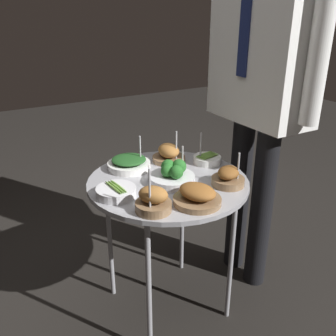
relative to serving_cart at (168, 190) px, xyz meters
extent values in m
plane|color=black|center=(0.00, 0.00, -0.58)|extent=(8.00, 8.00, 0.00)
cylinder|color=#939399|center=(0.00, 0.00, 0.04)|extent=(0.63, 0.63, 0.02)
cylinder|color=gray|center=(0.19, -0.19, -0.28)|extent=(0.02, 0.02, 0.61)
cylinder|color=gray|center=(-0.19, -0.19, -0.28)|extent=(0.02, 0.02, 0.61)
cylinder|color=gray|center=(0.19, 0.19, -0.28)|extent=(0.02, 0.02, 0.61)
cylinder|color=gray|center=(-0.19, 0.19, -0.28)|extent=(0.02, 0.02, 0.61)
cylinder|color=silver|center=(0.03, 0.00, 0.06)|extent=(0.18, 0.18, 0.03)
sphere|color=#236023|center=(0.06, 0.00, 0.10)|extent=(0.05, 0.05, 0.05)
sphere|color=#236023|center=(0.03, 0.03, 0.11)|extent=(0.06, 0.06, 0.06)
sphere|color=#236023|center=(0.00, 0.00, 0.10)|extent=(0.05, 0.05, 0.05)
sphere|color=#236023|center=(0.03, -0.02, 0.10)|extent=(0.05, 0.05, 0.05)
cylinder|color=#ADADB2|center=(0.02, 0.05, 0.12)|extent=(0.01, 0.01, 0.14)
cylinder|color=white|center=(-0.18, -0.09, 0.06)|extent=(0.18, 0.18, 0.03)
ellipsoid|color=#1E4C1E|center=(-0.18, -0.09, 0.09)|extent=(0.14, 0.14, 0.02)
cylinder|color=#ADADB2|center=(-0.16, -0.04, 0.12)|extent=(0.01, 0.01, 0.14)
cylinder|color=silver|center=(0.02, -0.23, 0.06)|extent=(0.14, 0.14, 0.03)
ellipsoid|color=olive|center=(0.03, -0.24, 0.08)|extent=(0.12, 0.02, 0.01)
ellipsoid|color=olive|center=(0.02, -0.23, 0.08)|extent=(0.12, 0.02, 0.01)
ellipsoid|color=olive|center=(0.02, -0.22, 0.08)|extent=(0.12, 0.02, 0.01)
cylinder|color=brown|center=(0.18, -0.16, 0.06)|extent=(0.12, 0.12, 0.03)
ellipsoid|color=#93602D|center=(0.18, -0.16, 0.11)|extent=(0.13, 0.12, 0.06)
cylinder|color=#ADADB2|center=(0.21, -0.19, 0.13)|extent=(0.01, 0.01, 0.16)
cylinder|color=brown|center=(-0.17, 0.10, 0.06)|extent=(0.14, 0.14, 0.02)
ellipsoid|color=#93602D|center=(-0.17, 0.10, 0.10)|extent=(0.13, 0.11, 0.06)
cylinder|color=#ADADB2|center=(-0.13, 0.12, 0.12)|extent=(0.01, 0.01, 0.14)
cylinder|color=white|center=(-0.06, 0.23, 0.06)|extent=(0.12, 0.12, 0.03)
ellipsoid|color=olive|center=(-0.04, 0.24, 0.08)|extent=(0.03, 0.10, 0.01)
ellipsoid|color=olive|center=(-0.05, 0.23, 0.08)|extent=(0.03, 0.10, 0.01)
ellipsoid|color=olive|center=(-0.06, 0.23, 0.08)|extent=(0.03, 0.10, 0.01)
ellipsoid|color=olive|center=(-0.07, 0.23, 0.08)|extent=(0.03, 0.10, 0.01)
ellipsoid|color=olive|center=(-0.08, 0.23, 0.08)|extent=(0.03, 0.10, 0.01)
cylinder|color=#ADADB2|center=(-0.07, 0.20, 0.12)|extent=(0.01, 0.01, 0.14)
cylinder|color=brown|center=(0.15, 0.17, 0.06)|extent=(0.13, 0.13, 0.03)
ellipsoid|color=brown|center=(0.15, 0.17, 0.10)|extent=(0.12, 0.13, 0.04)
cylinder|color=#ADADB2|center=(0.17, 0.20, 0.11)|extent=(0.01, 0.01, 0.13)
cylinder|color=brown|center=(0.21, -0.01, 0.06)|extent=(0.17, 0.17, 0.02)
ellipsoid|color=brown|center=(0.21, -0.01, 0.09)|extent=(0.16, 0.14, 0.05)
cylinder|color=black|center=(-0.09, 0.45, -0.18)|extent=(0.10, 0.10, 0.80)
cylinder|color=black|center=(0.07, 0.45, -0.18)|extent=(0.10, 0.10, 0.80)
cube|color=white|center=(-0.01, 0.45, 0.52)|extent=(0.45, 0.22, 0.60)
cube|color=navy|center=(-0.01, 0.34, 0.59)|extent=(0.05, 0.01, 0.36)
cylinder|color=white|center=(-0.27, 0.45, 0.55)|extent=(0.07, 0.07, 0.55)
cylinder|color=white|center=(0.25, 0.45, 0.55)|extent=(0.07, 0.07, 0.55)
camera|label=1|loc=(1.15, -0.66, 0.67)|focal=40.00mm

